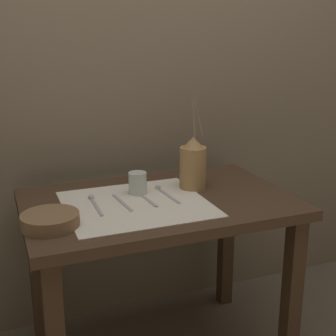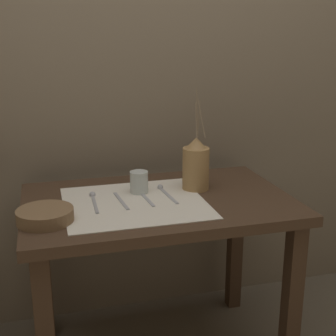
% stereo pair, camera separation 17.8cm
% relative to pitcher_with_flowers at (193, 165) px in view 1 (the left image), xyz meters
% --- Properties ---
extents(stone_wall_back, '(7.00, 0.06, 2.40)m').
position_rel_pitcher_with_flowers_xyz_m(stone_wall_back, '(-0.18, 0.37, 0.39)').
color(stone_wall_back, '#7A6B56').
rests_on(stone_wall_back, ground_plane).
extents(wooden_table, '(1.02, 0.66, 0.71)m').
position_rel_pitcher_with_flowers_xyz_m(wooden_table, '(-0.18, -0.07, -0.21)').
color(wooden_table, '#422D1E').
rests_on(wooden_table, ground_plane).
extents(linen_cloth, '(0.52, 0.48, 0.00)m').
position_rel_pitcher_with_flowers_xyz_m(linen_cloth, '(-0.27, -0.09, -0.10)').
color(linen_cloth, silver).
rests_on(linen_cloth, wooden_table).
extents(pitcher_with_flowers, '(0.11, 0.11, 0.41)m').
position_rel_pitcher_with_flowers_xyz_m(pitcher_with_flowers, '(0.00, 0.00, 0.00)').
color(pitcher_with_flowers, '#A87F4C').
rests_on(pitcher_with_flowers, wooden_table).
extents(wooden_bowl, '(0.19, 0.19, 0.05)m').
position_rel_pitcher_with_flowers_xyz_m(wooden_bowl, '(-0.60, -0.19, -0.08)').
color(wooden_bowl, brown).
rests_on(wooden_bowl, wooden_table).
extents(glass_tumbler_near, '(0.07, 0.07, 0.09)m').
position_rel_pitcher_with_flowers_xyz_m(glass_tumbler_near, '(-0.23, 0.01, -0.05)').
color(glass_tumbler_near, silver).
rests_on(glass_tumbler_near, wooden_table).
extents(spoon_inner, '(0.02, 0.21, 0.02)m').
position_rel_pitcher_with_flowers_xyz_m(spoon_inner, '(-0.42, -0.02, -0.09)').
color(spoon_inner, '#A8A8AD').
rests_on(spoon_inner, wooden_table).
extents(fork_outer, '(0.03, 0.19, 0.00)m').
position_rel_pitcher_with_flowers_xyz_m(fork_outer, '(-0.32, -0.07, -0.10)').
color(fork_outer, '#A8A8AD').
rests_on(fork_outer, wooden_table).
extents(knife_center, '(0.03, 0.19, 0.00)m').
position_rel_pitcher_with_flowers_xyz_m(knife_center, '(-0.22, -0.06, -0.10)').
color(knife_center, '#A8A8AD').
rests_on(knife_center, wooden_table).
extents(spoon_outer, '(0.03, 0.20, 0.02)m').
position_rel_pitcher_with_flowers_xyz_m(spoon_outer, '(-0.14, -0.00, -0.09)').
color(spoon_outer, '#A8A8AD').
rests_on(spoon_outer, wooden_table).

